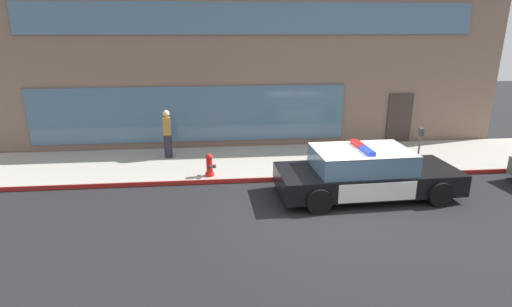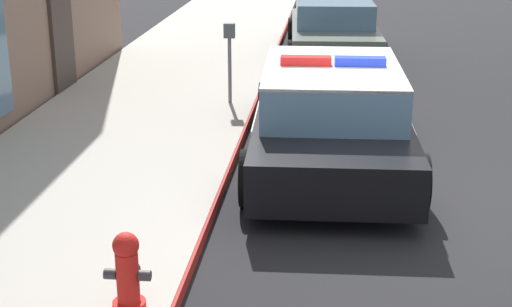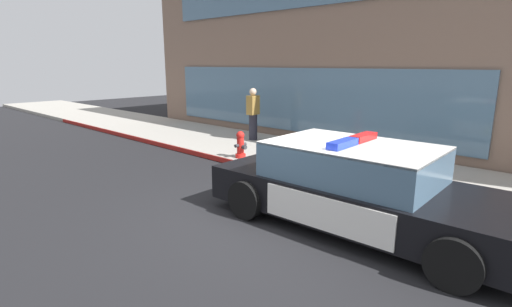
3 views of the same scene
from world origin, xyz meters
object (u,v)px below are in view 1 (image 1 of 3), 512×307
Objects in this scene: police_cruiser at (365,173)px; fire_hydrant at (210,165)px; parking_meter at (420,141)px; pedestrian_on_sidewalk at (167,134)px.

police_cruiser is 7.06× the size of fire_hydrant.
fire_hydrant is 6.87m from parking_meter.
pedestrian_on_sidewalk is 1.28× the size of parking_meter.
pedestrian_on_sidewalk reaches higher than police_cruiser.
parking_meter is at bearing 0.69° from fire_hydrant.
police_cruiser is at bearing -20.32° from fire_hydrant.
police_cruiser reaches higher than parking_meter.
pedestrian_on_sidewalk reaches higher than parking_meter.
pedestrian_on_sidewalk is 8.55m from parking_meter.
police_cruiser is 6.94m from pedestrian_on_sidewalk.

